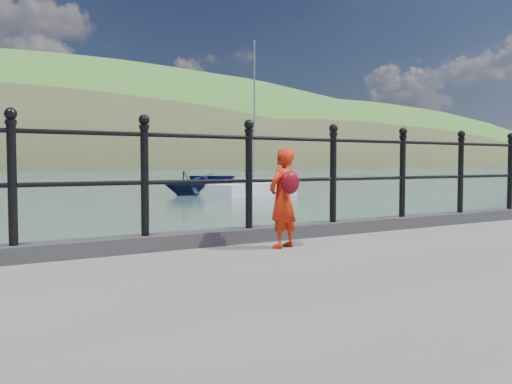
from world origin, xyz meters
TOP-DOWN VIEW (x-y plane):
  - ground at (0.00, 0.00)m, footprint 600.00×600.00m
  - kerb at (0.00, -0.15)m, footprint 60.00×0.30m
  - railing at (0.00, -0.15)m, footprint 18.11×0.11m
  - far_shore at (38.34, 239.41)m, footprint 830.00×200.00m
  - child at (0.66, -0.72)m, footprint 0.43×0.37m
  - launch_blue at (23.37, 44.61)m, footprint 5.82×5.74m
  - launch_navy at (10.88, 23.86)m, footprint 2.75×2.38m
  - sailboat_near at (14.40, 21.98)m, footprint 7.00×4.38m

SIDE VIEW (x-z plane):
  - far_shore at x=38.34m, z-range -100.57..55.43m
  - ground at x=0.00m, z-range 0.00..0.00m
  - sailboat_near at x=14.40m, z-range -4.29..4.97m
  - launch_blue at x=23.37m, z-range 0.00..0.99m
  - launch_navy at x=10.88m, z-range 0.00..1.43m
  - kerb at x=0.00m, z-range 1.00..1.15m
  - child at x=0.66m, z-range 1.01..2.03m
  - railing at x=0.00m, z-range 1.23..2.42m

